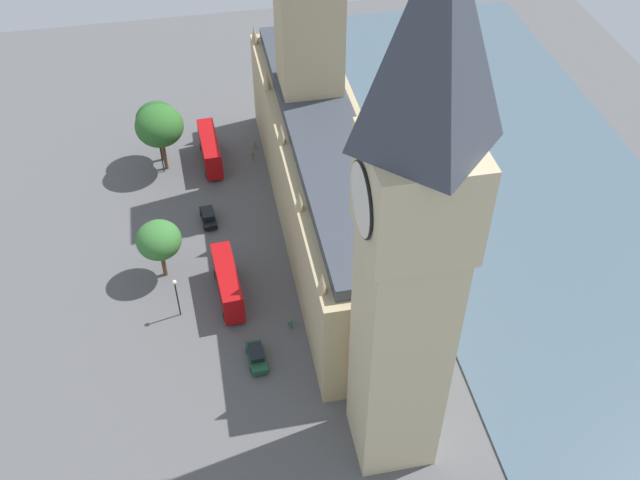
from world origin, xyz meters
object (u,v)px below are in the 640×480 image
Objects in this scene: plane_tree_leading at (157,120)px; plane_tree_corner at (159,126)px; car_black_trailing at (208,217)px; pedestrian_far_end at (255,144)px; street_lamp_slot_10 at (176,291)px; street_lamp_slot_11 at (160,146)px; double_decker_bus_near_tower at (228,282)px; plane_tree_opposite_hall at (159,240)px; pedestrian_by_river_gate at (252,156)px; clock_tower at (412,241)px; pedestrian_midblock at (290,324)px; double_decker_bus_under_trees at (210,149)px; car_dark_green_kerbside at (257,356)px; parliament_building at (322,167)px.

plane_tree_corner is (-0.38, 2.40, 0.47)m from plane_tree_leading.
car_black_trailing is 18.58m from pedestrian_far_end.
plane_tree_corner is at bearing -73.42° from car_black_trailing.
street_lamp_slot_10 is 0.89× the size of street_lamp_slot_11.
double_decker_bus_near_tower is 10.23m from plane_tree_opposite_hall.
pedestrian_far_end is 0.25× the size of street_lamp_slot_10.
pedestrian_by_river_gate is 0.23× the size of street_lamp_slot_11.
clock_tower is 6.52× the size of plane_tree_opposite_hall.
pedestrian_far_end is at bearing 46.25° from pedestrian_midblock.
double_decker_bus_under_trees is 2.24× the size of car_black_trailing.
plane_tree_leading is (21.72, -54.81, -21.89)m from clock_tower.
double_decker_bus_under_trees is at bearing 162.39° from plane_tree_leading.
pedestrian_by_river_gate is (-4.45, -39.10, -0.17)m from car_dark_green_kerbside.
pedestrian_by_river_gate is at bearing 168.76° from plane_tree_leading.
pedestrian_midblock is (-0.27, 34.92, -0.02)m from pedestrian_by_river_gate.
plane_tree_opposite_hall is (7.81, -5.56, 3.56)m from double_decker_bus_near_tower.
pedestrian_far_end is at bearing -82.47° from clock_tower.
plane_tree_corner is at bearing -1.61° from double_decker_bus_under_trees.
clock_tower is 5.32× the size of double_decker_bus_near_tower.
double_decker_bus_near_tower is 1.73× the size of street_lamp_slot_10.
pedestrian_by_river_gate is at bearing -125.54° from car_black_trailing.
plane_tree_opposite_hall is at bearing -55.73° from pedestrian_by_river_gate.
clock_tower is 62.61m from pedestrian_far_end.
clock_tower is 5.63× the size of plane_tree_leading.
plane_tree_opposite_hall is at bearing 50.82° from car_black_trailing.
pedestrian_far_end is (7.30, -55.23, -28.57)m from clock_tower.
plane_tree_opposite_hall is at bearing 68.35° from double_decker_bus_under_trees.
pedestrian_by_river_gate is 34.92m from pedestrian_midblock.
double_decker_bus_under_trees is at bearing -74.62° from clock_tower.
plane_tree_opposite_hall is at bearing -78.46° from street_lamp_slot_10.
clock_tower is at bearing 161.23° from pedestrian_far_end.
pedestrian_by_river_gate is 15.35m from plane_tree_leading.
double_decker_bus_near_tower is 1.06× the size of plane_tree_leading.
plane_tree_opposite_hall reaches higher than pedestrian_far_end.
street_lamp_slot_10 is at bearing 12.80° from double_decker_bus_near_tower.
double_decker_bus_near_tower is 9.75m from pedestrian_midblock.
street_lamp_slot_11 is at bearing -111.63° from pedestrian_by_river_gate.
pedestrian_far_end is (-8.75, -16.39, -0.21)m from car_black_trailing.
pedestrian_far_end is (7.14, -19.05, -8.76)m from parliament_building.
double_decker_bus_under_trees is at bearing 57.66° from pedestrian_midblock.
pedestrian_far_end is 36.11m from street_lamp_slot_10.
double_decker_bus_under_trees is 39.57m from car_dark_green_kerbside.
plane_tree_corner reaches higher than car_dark_green_kerbside.
street_lamp_slot_11 reaches higher than car_dark_green_kerbside.
double_decker_bus_under_trees is at bearing -101.46° from car_black_trailing.
clock_tower reaches higher than street_lamp_slot_11.
plane_tree_leading is at bearing -91.79° from plane_tree_opposite_hall.
car_black_trailing is 17.86m from street_lamp_slot_10.
car_dark_green_kerbside reaches higher than pedestrian_by_river_gate.
double_decker_bus_under_trees is at bearing -109.29° from plane_tree_opposite_hall.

